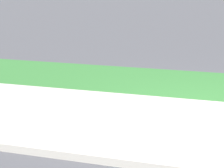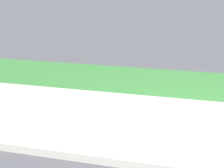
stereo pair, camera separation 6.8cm
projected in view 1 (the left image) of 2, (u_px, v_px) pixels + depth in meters
name	position (u px, v px, depth m)	size (l,w,h in m)	color
ground_plane	(212.00, 129.00, 4.98)	(120.00, 120.00, 0.00)	#424247
sidewalk_pavement	(212.00, 129.00, 4.98)	(18.00, 2.42, 0.01)	#ADA89E
grass_verge	(206.00, 84.00, 7.01)	(18.00, 2.00, 0.01)	#2D662D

